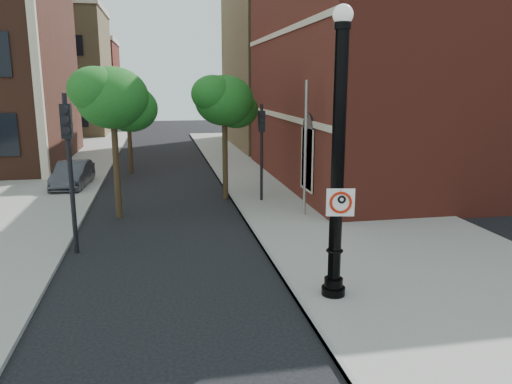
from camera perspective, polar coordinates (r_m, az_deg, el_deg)
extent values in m
plane|color=black|center=(11.85, -5.02, -13.23)|extent=(120.00, 120.00, 0.00)
cube|color=gray|center=(22.39, 7.61, -0.78)|extent=(8.00, 60.00, 0.12)
cube|color=gray|center=(30.15, -26.16, 1.45)|extent=(10.00, 50.00, 0.12)
cube|color=gray|center=(21.47, -2.44, -1.22)|extent=(0.10, 60.00, 0.14)
cube|color=maroon|center=(29.98, 24.29, 13.01)|extent=(22.00, 16.00, 12.00)
cube|color=black|center=(20.77, 5.91, 3.69)|extent=(0.08, 1.40, 2.40)
cube|color=beige|center=(25.42, 2.71, 8.72)|extent=(0.06, 16.00, 0.25)
cube|color=beige|center=(25.48, 2.81, 17.73)|extent=(0.06, 16.00, 0.25)
cube|color=beige|center=(28.34, -24.02, 15.16)|extent=(0.40, 0.40, 14.00)
cube|color=#937850|center=(55.74, -22.93, 12.33)|extent=(12.00, 12.00, 12.00)
cube|color=maroon|center=(69.51, -20.54, 11.51)|extent=(12.00, 12.00, 10.00)
cube|color=#937850|center=(44.11, 12.10, 14.56)|extent=(22.00, 14.00, 14.00)
cylinder|color=black|center=(12.41, 8.80, -11.33)|extent=(0.57, 0.57, 0.31)
cylinder|color=black|center=(12.31, 8.84, -10.24)|extent=(0.45, 0.45, 0.26)
cylinder|color=black|center=(11.53, 9.31, 3.01)|extent=(0.31, 0.31, 5.92)
torus|color=black|center=(12.02, 8.97, -6.64)|extent=(0.41, 0.41, 0.06)
cylinder|color=black|center=(11.44, 9.87, 18.22)|extent=(0.37, 0.37, 0.15)
sphere|color=silver|center=(11.47, 9.91, 19.34)|extent=(0.45, 0.45, 0.45)
cube|color=white|center=(11.55, 9.63, -1.18)|extent=(0.64, 0.15, 0.65)
cube|color=black|center=(11.48, 9.68, 0.26)|extent=(0.64, 0.14, 0.05)
cube|color=black|center=(11.62, 9.57, -2.61)|extent=(0.64, 0.14, 0.05)
cube|color=black|center=(11.51, 8.16, -1.18)|extent=(0.05, 0.02, 0.65)
cube|color=black|center=(11.60, 11.08, -1.18)|extent=(0.05, 0.02, 0.65)
torus|color=red|center=(11.55, 9.63, -1.18)|extent=(0.52, 0.17, 0.52)
cube|color=red|center=(11.55, 9.63, -1.18)|extent=(0.36, 0.08, 0.37)
cube|color=black|center=(11.54, 9.33, -1.18)|extent=(0.06, 0.02, 0.30)
torus|color=black|center=(11.53, 9.77, -0.84)|extent=(0.21, 0.10, 0.20)
cylinder|color=black|center=(11.48, 9.68, 0.23)|extent=(0.04, 0.03, 0.03)
imported|color=#333339|center=(26.31, -20.21, 1.86)|extent=(1.68, 4.11, 1.33)
cylinder|color=black|center=(15.82, -20.41, 1.77)|extent=(0.14, 0.14, 4.83)
cube|color=black|center=(15.63, -20.86, 7.57)|extent=(0.31, 0.29, 1.01)
sphere|color=#E50505|center=(15.45, -21.05, 8.82)|extent=(0.18, 0.18, 0.18)
sphere|color=#FF8C00|center=(15.47, -20.96, 7.71)|extent=(0.18, 0.18, 0.18)
sphere|color=#00E519|center=(15.49, -20.88, 6.60)|extent=(0.18, 0.18, 0.18)
cylinder|color=black|center=(21.37, 0.64, 4.31)|extent=(0.12, 0.12, 4.24)
cube|color=black|center=(21.22, 0.64, 8.09)|extent=(0.27, 0.25, 0.88)
sphere|color=#E50505|center=(21.06, 0.72, 8.90)|extent=(0.16, 0.16, 0.16)
sphere|color=#FF8C00|center=(21.08, 0.72, 8.18)|extent=(0.16, 0.16, 0.16)
sphere|color=#00E519|center=(21.10, 0.72, 7.47)|extent=(0.16, 0.16, 0.16)
cylinder|color=#999999|center=(18.96, 5.66, 4.72)|extent=(0.10, 0.10, 5.22)
cylinder|color=black|center=(19.66, -15.69, 3.19)|extent=(0.24, 0.24, 4.27)
ellipsoid|color=#144D16|center=(19.45, -16.11, 10.30)|extent=(2.68, 2.68, 2.28)
ellipsoid|color=#144D16|center=(19.91, -14.15, 9.21)|extent=(2.07, 2.07, 1.76)
ellipsoid|color=#144D16|center=(19.13, -17.92, 11.08)|extent=(1.95, 1.95, 1.66)
cylinder|color=black|center=(29.60, -14.24, 5.73)|extent=(0.24, 0.24, 3.77)
ellipsoid|color=#144D16|center=(29.44, -14.46, 9.90)|extent=(2.37, 2.37, 2.02)
ellipsoid|color=#144D16|center=(29.86, -13.33, 9.26)|extent=(1.83, 1.83, 1.56)
ellipsoid|color=#144D16|center=(29.14, -15.49, 10.36)|extent=(1.72, 1.72, 1.47)
cylinder|color=black|center=(22.19, -3.56, 4.38)|extent=(0.24, 0.24, 4.07)
ellipsoid|color=#144D16|center=(21.99, -3.64, 10.40)|extent=(2.56, 2.56, 2.18)
ellipsoid|color=#144D16|center=(22.55, -2.30, 9.42)|extent=(1.98, 1.98, 1.68)
ellipsoid|color=#144D16|center=(21.57, -4.93, 11.11)|extent=(1.86, 1.86, 1.58)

